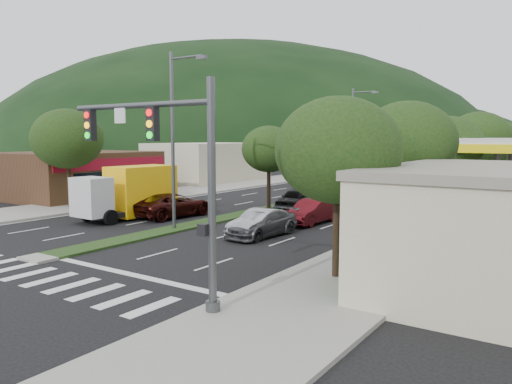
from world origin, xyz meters
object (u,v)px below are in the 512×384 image
Objects in this scene: tree_r_c at (447,146)px; tree_med_far at (391,140)px; car_queue_d at (373,197)px; sedan_silver at (260,222)px; motorhome at (397,181)px; car_queue_f at (451,181)px; tree_r_b at (407,142)px; tree_med_near at (269,149)px; tree_r_d at (479,139)px; car_queue_c at (311,212)px; car_queue_b at (262,223)px; traffic_signal at (171,159)px; tree_r_e at (499,142)px; car_queue_a at (296,199)px; box_truck at (131,194)px; tree_r_a at (338,150)px; streetlight_mid at (354,134)px; suv_maroon at (173,205)px; tree_l_a at (67,139)px; streetlight_near at (175,132)px; car_queue_e at (371,184)px.

tree_r_c is 0.93× the size of tree_med_far.
sedan_silver is at bearing -87.88° from car_queue_d.
tree_r_c is 0.76× the size of motorhome.
tree_r_b is at bearing -88.86° from car_queue_f.
tree_med_near is at bearing -126.81° from car_queue_d.
tree_r_d is 7.09m from motorhome.
car_queue_c is (-6.52, 2.36, -4.30)m from tree_r_b.
tree_r_c is 0.90× the size of tree_r_d.
tree_r_d is at bearing 75.42° from car_queue_b.
tree_r_c is at bearing 58.12° from sedan_silver.
traffic_signal is 1.56× the size of car_queue_c.
tree_med_near is (-12.00, 6.00, -0.61)m from tree_r_b.
tree_r_e is 1.51× the size of car_queue_a.
box_truck is 21.16m from motorhome.
tree_r_e is at bearing 72.15° from car_queue_d.
car_queue_b is (-6.86, -10.64, -4.05)m from tree_r_c.
tree_r_a is 31.32m from streetlight_mid.
tree_r_c is at bearing -145.94° from suv_maroon.
tree_l_a is at bearing -178.26° from car_queue_b.
car_queue_f is at bearing 51.35° from streetlight_mid.
tree_r_e is 25.06m from tree_med_near.
streetlight_near reaches higher than motorhome.
tree_med_near is at bearing 114.80° from traffic_signal.
sedan_silver is (-4.06, 10.96, -3.93)m from traffic_signal.
sedan_silver is at bearing -59.89° from tree_med_near.
car_queue_c is at bearing -92.08° from motorhome.
car_queue_a is at bearing 109.81° from traffic_signal.
tree_l_a is 0.72× the size of streetlight_mid.
tree_r_d is at bearing 29.72° from motorhome.
tree_r_a is 1.49× the size of car_queue_a.
car_queue_d is at bearing 91.40° from car_queue_c.
tree_r_d is 1.19× the size of tree_med_near.
suv_maroon is 1.16× the size of car_queue_f.
tree_r_b is 13.52m from car_queue_a.
car_queue_c is 27.63m from car_queue_f.
traffic_signal is at bearing -75.67° from streetlight_mid.
tree_r_d is 12.18m from streetlight_mid.
sedan_silver is at bearing -123.59° from tree_r_c.
car_queue_e is (0.00, 15.07, -0.07)m from car_queue_a.
tree_r_b is (2.97, 13.54, 0.39)m from traffic_signal.
tree_l_a reaches higher than car_queue_a.
tree_r_e is at bearing 69.77° from streetlight_near.
tree_r_c is 0.93× the size of box_truck.
car_queue_e is 0.57× the size of box_truck.
tree_med_near is at bearing -90.78° from streetlight_mid.
car_queue_d is 0.65× the size of box_truck.
tree_r_e reaches higher than car_queue_a.
tree_r_e is 34.11m from streetlight_near.
streetlight_mid reaches higher than tree_r_d.
tree_r_d is (0.00, 26.00, 0.36)m from tree_r_a.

